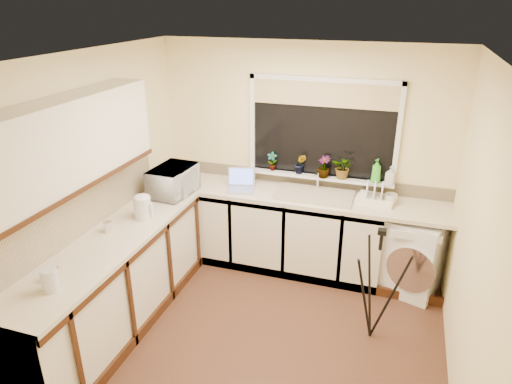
% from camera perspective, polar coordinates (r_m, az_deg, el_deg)
% --- Properties ---
extents(floor, '(3.20, 3.20, 0.00)m').
position_cam_1_polar(floor, '(4.44, 0.74, -16.90)').
color(floor, '#503020').
rests_on(floor, ground).
extents(ceiling, '(3.20, 3.20, 0.00)m').
position_cam_1_polar(ceiling, '(3.43, 0.95, 16.32)').
color(ceiling, white).
rests_on(ceiling, ground).
extents(wall_back, '(3.20, 0.00, 3.20)m').
position_cam_1_polar(wall_back, '(5.13, 5.83, 4.40)').
color(wall_back, '#FFEAAA').
rests_on(wall_back, ground).
extents(wall_front, '(3.20, 0.00, 3.20)m').
position_cam_1_polar(wall_front, '(2.59, -9.45, -16.11)').
color(wall_front, '#FFEAAA').
rests_on(wall_front, ground).
extents(wall_left, '(0.00, 3.00, 3.00)m').
position_cam_1_polar(wall_left, '(4.47, -19.14, 0.38)').
color(wall_left, '#FFEAAA').
rests_on(wall_left, ground).
extents(wall_right, '(0.00, 3.00, 3.00)m').
position_cam_1_polar(wall_right, '(3.69, 25.43, -5.54)').
color(wall_right, '#FFEAAA').
rests_on(wall_right, ground).
extents(base_cabinet_back, '(2.55, 0.60, 0.86)m').
position_cam_1_polar(base_cabinet_back, '(5.24, 1.28, -4.50)').
color(base_cabinet_back, silver).
rests_on(base_cabinet_back, floor).
extents(base_cabinet_left, '(0.54, 2.40, 0.86)m').
position_cam_1_polar(base_cabinet_left, '(4.46, -16.92, -10.99)').
color(base_cabinet_left, silver).
rests_on(base_cabinet_left, floor).
extents(worktop_back, '(3.20, 0.60, 0.04)m').
position_cam_1_polar(worktop_back, '(4.98, 4.91, -0.42)').
color(worktop_back, beige).
rests_on(worktop_back, base_cabinet_back).
extents(worktop_left, '(0.60, 2.40, 0.04)m').
position_cam_1_polar(worktop_left, '(4.23, -17.61, -5.91)').
color(worktop_left, beige).
rests_on(worktop_left, base_cabinet_left).
extents(upper_cabinet, '(0.28, 1.90, 0.70)m').
position_cam_1_polar(upper_cabinet, '(3.87, -22.19, 5.53)').
color(upper_cabinet, silver).
rests_on(upper_cabinet, wall_left).
extents(splashback_left, '(0.02, 2.40, 0.45)m').
position_cam_1_polar(splashback_left, '(4.29, -21.16, -2.34)').
color(splashback_left, beige).
rests_on(splashback_left, wall_left).
extents(splashback_back, '(3.20, 0.02, 0.14)m').
position_cam_1_polar(splashback_back, '(5.20, 5.69, 1.69)').
color(splashback_back, beige).
rests_on(splashback_back, wall_back).
extents(window_glass, '(1.50, 0.02, 1.00)m').
position_cam_1_polar(window_glass, '(4.98, 8.20, 7.64)').
color(window_glass, black).
rests_on(window_glass, wall_back).
extents(window_blind, '(1.50, 0.02, 0.25)m').
position_cam_1_polar(window_blind, '(4.87, 8.40, 11.82)').
color(window_blind, tan).
rests_on(window_blind, wall_back).
extents(windowsill, '(1.60, 0.14, 0.03)m').
position_cam_1_polar(windowsill, '(5.09, 7.76, 1.89)').
color(windowsill, white).
rests_on(windowsill, wall_back).
extents(sink, '(0.82, 0.46, 0.03)m').
position_cam_1_polar(sink, '(4.93, 7.19, -0.35)').
color(sink, tan).
rests_on(sink, worktop_back).
extents(faucet, '(0.03, 0.03, 0.24)m').
position_cam_1_polar(faucet, '(5.05, 7.65, 1.54)').
color(faucet, silver).
rests_on(faucet, worktop_back).
extents(washing_machine, '(0.72, 0.71, 0.82)m').
position_cam_1_polar(washing_machine, '(5.06, 18.61, -7.16)').
color(washing_machine, white).
rests_on(washing_machine, floor).
extents(laptop, '(0.35, 0.34, 0.22)m').
position_cam_1_polar(laptop, '(5.06, -1.87, 1.04)').
color(laptop, '#9B9BA3').
rests_on(laptop, worktop_back).
extents(kettle, '(0.16, 0.16, 0.21)m').
position_cam_1_polar(kettle, '(4.50, -13.81, -1.91)').
color(kettle, silver).
rests_on(kettle, worktop_left).
extents(dish_rack, '(0.41, 0.33, 0.06)m').
position_cam_1_polar(dish_rack, '(4.90, 14.55, -0.90)').
color(dish_rack, white).
rests_on(dish_rack, worktop_back).
extents(tripod, '(0.58, 0.58, 1.09)m').
position_cam_1_polar(tripod, '(4.21, 14.56, -11.08)').
color(tripod, black).
rests_on(tripod, floor).
extents(glass_jug, '(0.12, 0.12, 0.17)m').
position_cam_1_polar(glass_jug, '(3.66, -24.07, -9.85)').
color(glass_jug, silver).
rests_on(glass_jug, worktop_left).
extents(steel_jar, '(0.07, 0.07, 0.10)m').
position_cam_1_polar(steel_jar, '(4.34, -17.79, -4.11)').
color(steel_jar, silver).
rests_on(steel_jar, worktop_left).
extents(microwave, '(0.40, 0.56, 0.30)m').
position_cam_1_polar(microwave, '(4.97, -10.15, 1.38)').
color(microwave, white).
rests_on(microwave, worktop_left).
extents(plant_a, '(0.12, 0.09, 0.21)m').
position_cam_1_polar(plant_a, '(5.15, 2.00, 3.78)').
color(plant_a, '#999999').
rests_on(plant_a, windowsill).
extents(plant_b, '(0.14, 0.12, 0.23)m').
position_cam_1_polar(plant_b, '(5.08, 5.49, 3.48)').
color(plant_b, '#999999').
rests_on(plant_b, windowsill).
extents(plant_c, '(0.18, 0.18, 0.24)m').
position_cam_1_polar(plant_c, '(5.00, 8.38, 3.10)').
color(plant_c, '#999999').
rests_on(plant_c, windowsill).
extents(plant_d, '(0.26, 0.24, 0.25)m').
position_cam_1_polar(plant_d, '(5.00, 10.74, 3.03)').
color(plant_d, '#999999').
rests_on(plant_d, windowsill).
extents(soap_bottle_green, '(0.13, 0.13, 0.26)m').
position_cam_1_polar(soap_bottle_green, '(4.96, 14.64, 2.54)').
color(soap_bottle_green, green).
rests_on(soap_bottle_green, windowsill).
extents(soap_bottle_clear, '(0.11, 0.11, 0.19)m').
position_cam_1_polar(soap_bottle_clear, '(4.97, 16.26, 2.01)').
color(soap_bottle_clear, '#999999').
rests_on(soap_bottle_clear, windowsill).
extents(cup_back, '(0.16, 0.16, 0.11)m').
position_cam_1_polar(cup_back, '(4.88, 16.28, -0.84)').
color(cup_back, beige).
rests_on(cup_back, worktop_back).
extents(cup_left, '(0.12, 0.12, 0.09)m').
position_cam_1_polar(cup_left, '(3.81, -23.72, -9.21)').
color(cup_left, beige).
rests_on(cup_left, worktop_left).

